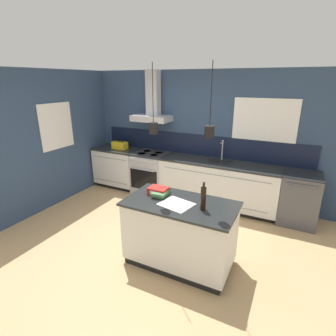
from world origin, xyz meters
The scene contains 13 objects.
ground_plane centered at (0.00, 0.00, 0.00)m, with size 16.00×16.00×0.00m, color tan.
wall_back centered at (-0.06, 2.00, 1.36)m, with size 5.60×2.34×2.60m.
wall_left centered at (-2.43, 0.70, 1.30)m, with size 0.08×3.80×2.60m.
counter_run_left centered at (-1.85, 1.69, 0.46)m, with size 1.05×0.64×0.91m.
counter_run_sink centered at (0.55, 1.69, 0.46)m, with size 2.30×0.64×1.31m.
oven_range centered at (-0.97, 1.69, 0.46)m, with size 0.74×0.66×0.91m.
dishwasher centered at (1.99, 1.69, 0.46)m, with size 0.61×0.65×0.91m.
kitchen_island centered at (0.59, -0.23, 0.46)m, with size 1.44×0.78×0.91m.
bottle_on_island centered at (0.91, -0.27, 1.06)m, with size 0.07×0.07×0.36m.
book_stack centered at (0.25, -0.13, 0.95)m, with size 0.21×0.32×0.07m.
red_supply_box centered at (0.21, -0.12, 0.96)m, with size 0.26×0.19×0.10m.
paper_pile centered at (0.56, -0.29, 0.91)m, with size 0.46×0.41×0.01m.
yellow_toolbox centered at (-1.77, 1.69, 0.99)m, with size 0.34×0.18×0.19m.
Camera 1 is at (1.80, -3.01, 2.41)m, focal length 28.00 mm.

